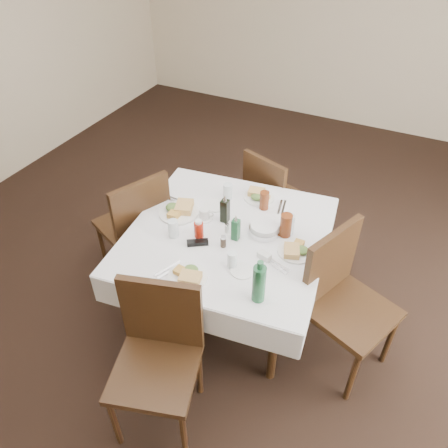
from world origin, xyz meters
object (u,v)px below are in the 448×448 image
at_px(bread_basket, 264,229).
at_px(oil_cruet_dark, 225,210).
at_px(chair_east, 341,294).
at_px(chair_north, 271,195).
at_px(water_s, 232,260).
at_px(ketchup_bottle, 199,229).
at_px(oil_cruet_green, 236,229).
at_px(chair_south, 159,349).
at_px(coffee_mug, 205,215).
at_px(chair_west, 137,222).
at_px(dining_table, 227,242).
at_px(green_bottle, 259,283).
at_px(water_n, 228,191).
at_px(water_w, 173,229).
at_px(water_e, 288,224).

bearing_deg(bread_basket, oil_cruet_dark, -179.54).
height_order(chair_east, bread_basket, chair_east).
height_order(chair_north, water_s, chair_north).
height_order(chair_north, oil_cruet_dark, oil_cruet_dark).
bearing_deg(bread_basket, ketchup_bottle, -148.79).
relative_size(chair_north, oil_cruet_green, 4.62).
bearing_deg(chair_south, bread_basket, 77.10).
bearing_deg(coffee_mug, chair_north, 75.56).
bearing_deg(chair_east, ketchup_bottle, -175.53).
bearing_deg(chair_east, chair_west, 178.30).
relative_size(dining_table, chair_west, 1.48).
distance_m(dining_table, green_bottle, 0.65).
height_order(water_n, green_bottle, green_bottle).
xyz_separation_m(chair_west, water_w, (0.47, -0.20, 0.25)).
relative_size(chair_east, coffee_mug, 8.27).
bearing_deg(green_bottle, water_n, 125.70).
bearing_deg(bread_basket, coffee_mug, -173.91).
distance_m(water_w, green_bottle, 0.78).
distance_m(chair_south, oil_cruet_dark, 1.05).
xyz_separation_m(water_e, green_bottle, (0.05, -0.64, 0.06)).
height_order(chair_east, water_s, chair_east).
distance_m(water_n, oil_cruet_green, 0.47).
xyz_separation_m(chair_east, water_n, (-1.00, 0.41, 0.23)).
height_order(chair_west, oil_cruet_dark, chair_west).
xyz_separation_m(chair_south, water_e, (0.37, 1.07, 0.27)).
distance_m(water_e, oil_cruet_green, 0.36).
bearing_deg(chair_south, oil_cruet_dark, 93.89).
xyz_separation_m(water_s, bread_basket, (0.06, 0.39, -0.02)).
bearing_deg(water_w, green_bottle, -20.04).
distance_m(chair_south, water_n, 1.30).
height_order(bread_basket, ketchup_bottle, ketchup_bottle).
bearing_deg(water_n, water_s, -62.12).
bearing_deg(chair_north, oil_cruet_green, -84.92).
distance_m(chair_west, water_s, 1.03).
bearing_deg(water_e, ketchup_bottle, -150.42).
xyz_separation_m(chair_east, bread_basket, (-0.61, 0.15, 0.20)).
distance_m(chair_north, oil_cruet_green, 0.96).
relative_size(chair_west, green_bottle, 3.41).
bearing_deg(water_e, chair_west, -171.45).
bearing_deg(dining_table, oil_cruet_green, -20.33).
xyz_separation_m(water_n, bread_basket, (0.40, -0.25, -0.03)).
xyz_separation_m(oil_cruet_dark, green_bottle, (0.49, -0.57, 0.03)).
distance_m(dining_table, water_e, 0.44).
xyz_separation_m(water_s, coffee_mug, (-0.38, 0.35, -0.02)).
xyz_separation_m(water_w, oil_cruet_green, (0.39, 0.16, 0.02)).
bearing_deg(oil_cruet_dark, chair_west, -171.69).
distance_m(water_e, bread_basket, 0.16).
height_order(chair_south, green_bottle, green_bottle).
height_order(dining_table, oil_cruet_green, oil_cruet_green).
bearing_deg(ketchup_bottle, chair_east, 4.47).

